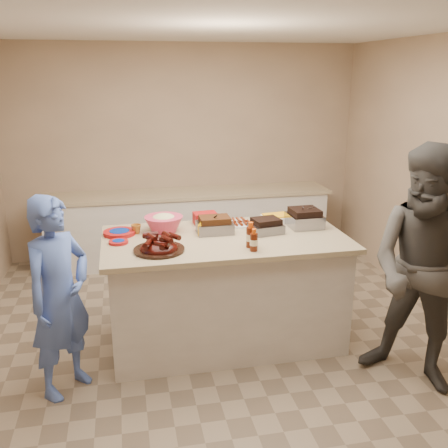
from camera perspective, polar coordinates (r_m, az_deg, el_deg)
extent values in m
cube|color=#47230F|center=(4.40, -1.06, -0.99)|extent=(0.31, 0.24, 0.09)
cube|color=black|center=(4.41, 4.81, -0.99)|extent=(0.30, 0.27, 0.08)
cube|color=gray|center=(4.63, 9.14, -0.30)|extent=(0.30, 0.30, 0.12)
cylinder|color=silver|center=(4.64, 1.69, -0.03)|extent=(0.29, 0.29, 0.05)
cube|color=yellow|center=(4.76, 6.06, 0.30)|extent=(0.29, 0.23, 0.07)
cylinder|color=#461608|center=(4.04, 3.03, -2.65)|extent=(0.07, 0.07, 0.21)
cylinder|color=#461608|center=(3.96, 3.41, -3.08)|extent=(0.06, 0.06, 0.18)
cylinder|color=#FAB300|center=(4.32, -2.69, -1.33)|extent=(0.05, 0.05, 0.13)
imported|color=silver|center=(4.52, -1.22, -0.49)|extent=(0.14, 0.05, 0.14)
cylinder|color=maroon|center=(4.44, -11.85, -1.19)|extent=(0.28, 0.28, 0.03)
cylinder|color=maroon|center=(4.22, -11.95, -2.17)|extent=(0.16, 0.16, 0.02)
imported|color=#9D5E1D|center=(4.44, -9.98, -1.07)|extent=(0.09, 0.08, 0.09)
cube|color=maroon|center=(4.66, -2.16, 0.04)|extent=(0.22, 0.17, 0.11)
imported|color=#4C6AC0|center=(4.24, -17.28, -17.41)|extent=(1.52, 1.44, 0.37)
imported|color=#4A4742|center=(4.41, 20.90, -16.39)|extent=(2.00, 1.94, 0.71)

